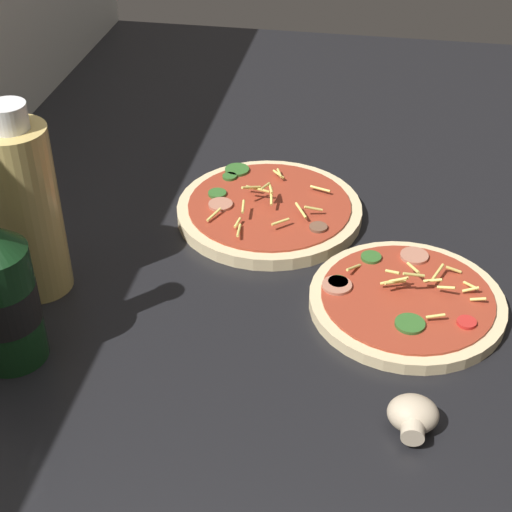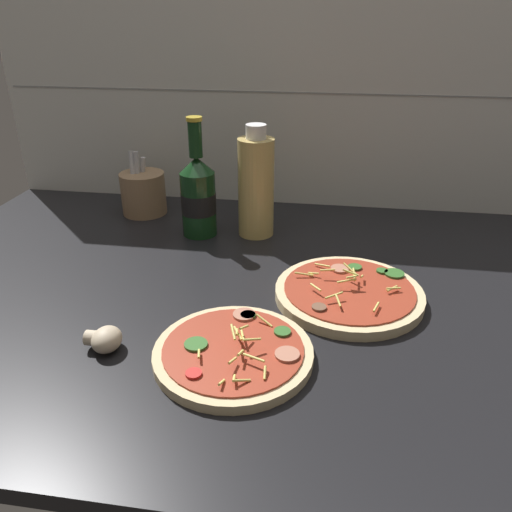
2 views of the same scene
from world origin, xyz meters
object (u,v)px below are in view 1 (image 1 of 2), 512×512
Objects in this scene: mushroom_left at (413,416)px; pizza_far at (269,210)px; pizza_near at (406,301)px; oil_bottle at (27,209)px.

pizza_far is at bearing 29.40° from mushroom_left.
pizza_near is 4.30× the size of mushroom_left.
pizza_near is 19.05cm from mushroom_left.
oil_bottle reaches higher than pizza_far.
mushroom_left is (-35.66, -20.09, 0.76)cm from pizza_far.
pizza_far is 40.94cm from mushroom_left.
pizza_far is at bearing 48.99° from pizza_near.
oil_bottle is (-20.13, 25.07, 10.07)cm from pizza_far.
pizza_far reaches higher than mushroom_left.
oil_bottle is at bearing 128.76° from pizza_far.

